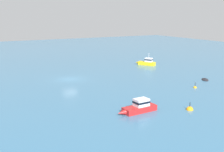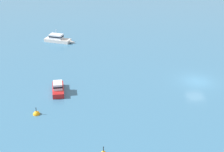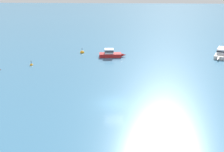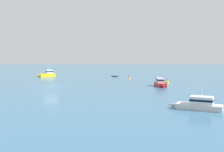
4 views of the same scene
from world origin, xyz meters
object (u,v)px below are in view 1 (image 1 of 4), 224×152
at_px(dinghy, 205,80).
at_px(cabin_cruiser_1, 146,62).
at_px(motor_cruiser, 139,107).
at_px(mooring_buoy, 190,110).
at_px(channel_buoy, 195,88).

height_order(dinghy, cabin_cruiser_1, cabin_cruiser_1).
relative_size(motor_cruiser, cabin_cruiser_1, 1.11).
height_order(dinghy, motor_cruiser, motor_cruiser).
relative_size(dinghy, motor_cruiser, 0.51).
bearing_deg(mooring_buoy, channel_buoy, 132.14).
height_order(motor_cruiser, channel_buoy, motor_cruiser).
height_order(motor_cruiser, cabin_cruiser_1, cabin_cruiser_1).
xyz_separation_m(dinghy, channel_buoy, (3.12, -5.43, 0.01)).
distance_m(dinghy, mooring_buoy, 17.14).
relative_size(motor_cruiser, channel_buoy, 4.71).
relative_size(channel_buoy, mooring_buoy, 0.80).
xyz_separation_m(motor_cruiser, mooring_buoy, (2.34, 5.63, -0.58)).
distance_m(motor_cruiser, cabin_cruiser_1, 31.32).
bearing_deg(channel_buoy, cabin_cruiser_1, 165.55).
distance_m(cabin_cruiser_1, channel_buoy, 20.61).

